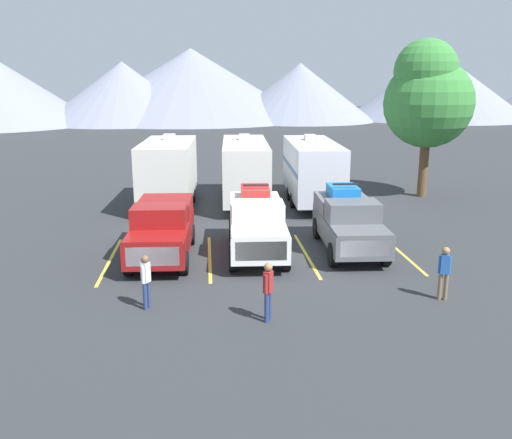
{
  "coord_description": "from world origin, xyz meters",
  "views": [
    {
      "loc": [
        -1.93,
        -19.73,
        6.58
      ],
      "look_at": [
        0.0,
        1.0,
        1.2
      ],
      "focal_mm": 37.98,
      "sensor_mm": 36.0,
      "label": 1
    }
  ],
  "objects_px": {
    "camper_trailer_a": "(168,169)",
    "person_a": "(444,270)",
    "pickup_truck_b": "(257,223)",
    "person_c": "(146,278)",
    "pickup_truck_a": "(162,228)",
    "camper_trailer_c": "(312,169)",
    "pickup_truck_c": "(348,221)",
    "camper_trailer_b": "(245,168)",
    "person_b": "(268,288)"
  },
  "relations": [
    {
      "from": "pickup_truck_a",
      "to": "person_a",
      "type": "relative_size",
      "value": 3.15
    },
    {
      "from": "person_a",
      "to": "person_b",
      "type": "relative_size",
      "value": 0.98
    },
    {
      "from": "camper_trailer_c",
      "to": "person_a",
      "type": "height_order",
      "value": "camper_trailer_c"
    },
    {
      "from": "pickup_truck_b",
      "to": "person_c",
      "type": "xyz_separation_m",
      "value": [
        -3.74,
        -5.05,
        -0.25
      ]
    },
    {
      "from": "person_c",
      "to": "pickup_truck_c",
      "type": "bearing_deg",
      "value": 35.11
    },
    {
      "from": "person_b",
      "to": "person_a",
      "type": "bearing_deg",
      "value": 10.54
    },
    {
      "from": "camper_trailer_b",
      "to": "person_a",
      "type": "distance_m",
      "value": 14.94
    },
    {
      "from": "pickup_truck_a",
      "to": "pickup_truck_c",
      "type": "height_order",
      "value": "pickup_truck_c"
    },
    {
      "from": "pickup_truck_b",
      "to": "person_b",
      "type": "xyz_separation_m",
      "value": [
        -0.27,
        -6.24,
        -0.21
      ]
    },
    {
      "from": "camper_trailer_c",
      "to": "person_a",
      "type": "xyz_separation_m",
      "value": [
        1.43,
        -13.65,
        -0.95
      ]
    },
    {
      "from": "pickup_truck_a",
      "to": "person_c",
      "type": "relative_size",
      "value": 3.23
    },
    {
      "from": "pickup_truck_c",
      "to": "camper_trailer_b",
      "type": "height_order",
      "value": "camper_trailer_b"
    },
    {
      "from": "camper_trailer_c",
      "to": "person_b",
      "type": "xyz_separation_m",
      "value": [
        -4.09,
        -14.68,
        -0.94
      ]
    },
    {
      "from": "pickup_truck_a",
      "to": "person_a",
      "type": "height_order",
      "value": "pickup_truck_a"
    },
    {
      "from": "pickup_truck_c",
      "to": "camper_trailer_c",
      "type": "distance_m",
      "value": 8.31
    },
    {
      "from": "pickup_truck_a",
      "to": "camper_trailer_a",
      "type": "relative_size",
      "value": 0.68
    },
    {
      "from": "pickup_truck_c",
      "to": "camper_trailer_b",
      "type": "distance_m",
      "value": 9.35
    },
    {
      "from": "pickup_truck_b",
      "to": "person_b",
      "type": "relative_size",
      "value": 3.23
    },
    {
      "from": "pickup_truck_c",
      "to": "person_b",
      "type": "distance_m",
      "value": 7.52
    },
    {
      "from": "camper_trailer_a",
      "to": "person_b",
      "type": "height_order",
      "value": "camper_trailer_a"
    },
    {
      "from": "pickup_truck_a",
      "to": "person_c",
      "type": "bearing_deg",
      "value": -91.43
    },
    {
      "from": "pickup_truck_b",
      "to": "pickup_truck_c",
      "type": "relative_size",
      "value": 1.03
    },
    {
      "from": "pickup_truck_b",
      "to": "person_a",
      "type": "height_order",
      "value": "pickup_truck_b"
    },
    {
      "from": "pickup_truck_b",
      "to": "pickup_truck_a",
      "type": "bearing_deg",
      "value": -176.97
    },
    {
      "from": "pickup_truck_c",
      "to": "camper_trailer_a",
      "type": "xyz_separation_m",
      "value": [
        -7.57,
        8.41,
        0.81
      ]
    },
    {
      "from": "person_b",
      "to": "camper_trailer_b",
      "type": "bearing_deg",
      "value": 88.21
    },
    {
      "from": "camper_trailer_a",
      "to": "pickup_truck_a",
      "type": "bearing_deg",
      "value": -88.13
    },
    {
      "from": "pickup_truck_c",
      "to": "person_c",
      "type": "distance_m",
      "value": 9.05
    },
    {
      "from": "pickup_truck_c",
      "to": "person_b",
      "type": "bearing_deg",
      "value": -121.58
    },
    {
      "from": "pickup_truck_a",
      "to": "person_b",
      "type": "distance_m",
      "value": 6.92
    },
    {
      "from": "pickup_truck_b",
      "to": "person_c",
      "type": "height_order",
      "value": "pickup_truck_b"
    },
    {
      "from": "pickup_truck_a",
      "to": "person_a",
      "type": "xyz_separation_m",
      "value": [
        8.87,
        -5.02,
        -0.15
      ]
    },
    {
      "from": "pickup_truck_a",
      "to": "person_b",
      "type": "relative_size",
      "value": 3.1
    },
    {
      "from": "pickup_truck_b",
      "to": "camper_trailer_a",
      "type": "bearing_deg",
      "value": 114.5
    },
    {
      "from": "pickup_truck_b",
      "to": "camper_trailer_c",
      "type": "relative_size",
      "value": 0.63
    },
    {
      "from": "camper_trailer_c",
      "to": "pickup_truck_a",
      "type": "bearing_deg",
      "value": -130.77
    },
    {
      "from": "camper_trailer_a",
      "to": "pickup_truck_c",
      "type": "bearing_deg",
      "value": -48.02
    },
    {
      "from": "pickup_truck_a",
      "to": "pickup_truck_c",
      "type": "relative_size",
      "value": 0.98
    },
    {
      "from": "camper_trailer_a",
      "to": "camper_trailer_b",
      "type": "height_order",
      "value": "camper_trailer_a"
    },
    {
      "from": "camper_trailer_c",
      "to": "person_b",
      "type": "bearing_deg",
      "value": -105.58
    },
    {
      "from": "person_b",
      "to": "person_c",
      "type": "distance_m",
      "value": 3.67
    },
    {
      "from": "camper_trailer_a",
      "to": "person_b",
      "type": "xyz_separation_m",
      "value": [
        3.63,
        -14.81,
        -0.98
      ]
    },
    {
      "from": "camper_trailer_b",
      "to": "person_c",
      "type": "distance_m",
      "value": 14.44
    },
    {
      "from": "pickup_truck_b",
      "to": "camper_trailer_c",
      "type": "height_order",
      "value": "camper_trailer_c"
    },
    {
      "from": "pickup_truck_c",
      "to": "pickup_truck_b",
      "type": "bearing_deg",
      "value": -177.53
    },
    {
      "from": "pickup_truck_b",
      "to": "camper_trailer_b",
      "type": "height_order",
      "value": "camper_trailer_b"
    },
    {
      "from": "camper_trailer_a",
      "to": "person_a",
      "type": "height_order",
      "value": "camper_trailer_a"
    },
    {
      "from": "pickup_truck_b",
      "to": "person_c",
      "type": "relative_size",
      "value": 3.37
    },
    {
      "from": "pickup_truck_c",
      "to": "person_a",
      "type": "distance_m",
      "value": 5.61
    },
    {
      "from": "person_a",
      "to": "person_c",
      "type": "height_order",
      "value": "person_a"
    }
  ]
}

